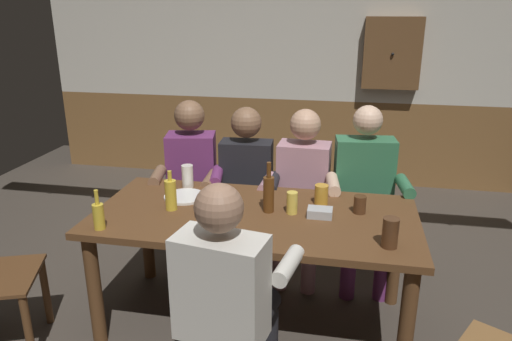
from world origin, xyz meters
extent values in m
plane|color=#423A33|center=(0.00, 0.00, 0.00)|extent=(6.84, 6.84, 0.00)
cube|color=beige|center=(0.00, 2.73, 1.75)|extent=(5.70, 0.12, 1.69)
cube|color=brown|center=(0.00, 2.73, 0.45)|extent=(5.70, 0.12, 0.90)
cube|color=brown|center=(0.00, 0.03, 0.71)|extent=(1.86, 0.90, 0.04)
cylinder|color=brown|center=(-0.85, -0.34, 0.35)|extent=(0.08, 0.08, 0.69)
cylinder|color=brown|center=(0.85, -0.34, 0.35)|extent=(0.08, 0.08, 0.69)
cylinder|color=brown|center=(-0.85, 0.40, 0.35)|extent=(0.08, 0.08, 0.69)
cylinder|color=brown|center=(0.85, 0.40, 0.35)|extent=(0.08, 0.08, 0.69)
cube|color=#6B2D66|center=(-0.63, 0.78, 0.72)|extent=(0.39, 0.30, 0.52)
sphere|color=brown|center=(-0.63, 0.78, 1.12)|extent=(0.22, 0.22, 0.22)
cylinder|color=black|center=(-0.50, 0.65, 0.48)|extent=(0.21, 0.43, 0.13)
cylinder|color=black|center=(-0.69, 0.62, 0.48)|extent=(0.21, 0.43, 0.13)
cylinder|color=black|center=(-0.47, 0.45, 0.21)|extent=(0.10, 0.10, 0.42)
cylinder|color=black|center=(-0.65, 0.42, 0.21)|extent=(0.10, 0.10, 0.42)
cylinder|color=#6B2D66|center=(-0.38, 0.56, 0.75)|extent=(0.13, 0.29, 0.08)
cylinder|color=brown|center=(-0.78, 0.48, 0.75)|extent=(0.13, 0.29, 0.08)
cube|color=black|center=(-0.21, 0.78, 0.70)|extent=(0.38, 0.22, 0.49)
sphere|color=brown|center=(-0.21, 0.78, 1.09)|extent=(0.22, 0.22, 0.22)
cylinder|color=silver|center=(-0.10, 0.64, 0.48)|extent=(0.15, 0.40, 0.13)
cylinder|color=silver|center=(-0.30, 0.63, 0.48)|extent=(0.15, 0.40, 0.13)
cylinder|color=silver|center=(-0.09, 0.45, 0.21)|extent=(0.10, 0.10, 0.42)
cylinder|color=silver|center=(-0.29, 0.43, 0.21)|extent=(0.10, 0.10, 0.42)
cylinder|color=black|center=(0.02, 0.55, 0.73)|extent=(0.10, 0.28, 0.08)
cylinder|color=brown|center=(-0.41, 0.52, 0.73)|extent=(0.10, 0.28, 0.08)
cube|color=#B78493|center=(0.21, 0.78, 0.71)|extent=(0.37, 0.25, 0.49)
sphere|color=tan|center=(0.21, 0.78, 1.09)|extent=(0.21, 0.21, 0.21)
cylinder|color=#B78493|center=(0.30, 0.63, 0.48)|extent=(0.15, 0.42, 0.13)
cylinder|color=#B78493|center=(0.10, 0.63, 0.48)|extent=(0.15, 0.42, 0.13)
cylinder|color=#B78493|center=(0.30, 0.42, 0.21)|extent=(0.10, 0.10, 0.42)
cylinder|color=#B78493|center=(0.10, 0.43, 0.21)|extent=(0.10, 0.10, 0.42)
cylinder|color=tan|center=(0.41, 0.51, 0.73)|extent=(0.09, 0.28, 0.08)
cylinder|color=#B78493|center=(-0.01, 0.53, 0.73)|extent=(0.09, 0.28, 0.08)
cube|color=#33724C|center=(0.63, 0.78, 0.73)|extent=(0.42, 0.25, 0.55)
sphere|color=beige|center=(0.63, 0.78, 1.14)|extent=(0.20, 0.20, 0.20)
cylinder|color=#6B2D66|center=(0.76, 0.63, 0.48)|extent=(0.18, 0.43, 0.13)
cylinder|color=#6B2D66|center=(0.54, 0.61, 0.48)|extent=(0.18, 0.43, 0.13)
cylinder|color=#6B2D66|center=(0.78, 0.43, 0.21)|extent=(0.10, 0.10, 0.42)
cylinder|color=#6B2D66|center=(0.56, 0.40, 0.21)|extent=(0.10, 0.10, 0.42)
cylinder|color=#33724C|center=(0.88, 0.56, 0.76)|extent=(0.11, 0.29, 0.08)
cylinder|color=beige|center=(0.43, 0.51, 0.76)|extent=(0.11, 0.29, 0.08)
cube|color=silver|center=(0.00, -0.72, 0.70)|extent=(0.43, 0.28, 0.49)
sphere|color=#9E755B|center=(0.00, -0.72, 1.08)|extent=(0.21, 0.21, 0.21)
cylinder|color=black|center=(-0.08, -0.57, 0.48)|extent=(0.19, 0.39, 0.13)
cylinder|color=black|center=(0.13, -0.60, 0.48)|extent=(0.19, 0.39, 0.13)
cylinder|color=black|center=(-0.05, -0.38, 0.21)|extent=(0.10, 0.10, 0.42)
cylinder|color=silver|center=(-0.18, -0.44, 0.73)|extent=(0.13, 0.29, 0.08)
cylinder|color=silver|center=(0.27, -0.51, 0.73)|extent=(0.13, 0.29, 0.08)
cylinder|color=brown|center=(-1.25, -0.23, 0.22)|extent=(0.04, 0.04, 0.44)
cylinder|color=brown|center=(-1.11, -0.59, 0.22)|extent=(0.04, 0.04, 0.44)
cylinder|color=#F9E08C|center=(-0.20, -0.17, 0.77)|extent=(0.04, 0.04, 0.08)
cube|color=#B2B7BC|center=(0.37, 0.05, 0.76)|extent=(0.14, 0.10, 0.05)
cylinder|color=white|center=(-0.47, 0.18, 0.74)|extent=(0.26, 0.26, 0.01)
cylinder|color=gold|center=(-0.78, -0.33, 0.80)|extent=(0.06, 0.06, 0.14)
cylinder|color=gold|center=(-0.78, -0.33, 0.91)|extent=(0.02, 0.02, 0.08)
cylinder|color=gold|center=(-0.49, -0.01, 0.82)|extent=(0.07, 0.07, 0.18)
cylinder|color=gold|center=(-0.49, -0.01, 0.94)|extent=(0.02, 0.02, 0.06)
cylinder|color=#593314|center=(0.07, 0.07, 0.84)|extent=(0.06, 0.06, 0.21)
cylinder|color=#593314|center=(0.07, 0.07, 0.99)|extent=(0.03, 0.03, 0.09)
cylinder|color=#4C2D19|center=(0.74, -0.24, 0.81)|extent=(0.08, 0.08, 0.15)
cylinder|color=white|center=(-0.52, 0.36, 0.81)|extent=(0.08, 0.08, 0.15)
cylinder|color=#4C2D19|center=(0.59, 0.15, 0.78)|extent=(0.07, 0.07, 0.10)
cylinder|color=gold|center=(0.37, 0.24, 0.79)|extent=(0.08, 0.08, 0.12)
cylinder|color=#E5C64C|center=(0.21, 0.07, 0.80)|extent=(0.06, 0.06, 0.13)
cube|color=brown|center=(0.88, 2.60, 1.42)|extent=(0.56, 0.12, 0.70)
sphere|color=black|center=(0.88, 2.53, 1.42)|extent=(0.03, 0.03, 0.03)
camera|label=1|loc=(0.50, -2.47, 1.87)|focal=33.83mm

